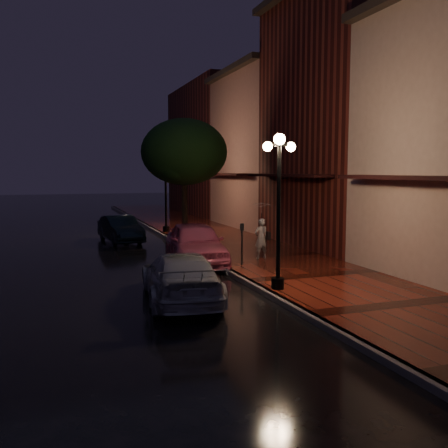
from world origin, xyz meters
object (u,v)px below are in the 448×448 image
object	(u,v)px
streetlamp_far	(166,187)
street_tree	(184,154)
woman_with_umbrella	(261,221)
silver_car	(181,277)
parking_meter	(242,240)
streetlamp_near	(279,202)
pink_car	(195,243)
navy_car	(120,229)

from	to	relation	value
streetlamp_far	street_tree	size ratio (longest dim) A/B	0.74
woman_with_umbrella	silver_car	bearing A→B (deg)	40.84
streetlamp_far	parking_meter	world-z (taller)	streetlamp_far
streetlamp_near	pink_car	world-z (taller)	streetlamp_near
silver_car	parking_meter	bearing A→B (deg)	-125.06
streetlamp_far	pink_car	world-z (taller)	streetlamp_far
woman_with_umbrella	parking_meter	bearing A→B (deg)	33.96
woman_with_umbrella	parking_meter	xyz separation A→B (m)	(-1.16, -0.95, -0.52)
pink_car	woman_with_umbrella	xyz separation A→B (m)	(2.46, -0.41, 0.77)
silver_car	parking_meter	xyz separation A→B (m)	(3.12, 3.52, 0.38)
street_tree	navy_car	xyz separation A→B (m)	(-3.01, 0.86, -3.60)
parking_meter	street_tree	bearing A→B (deg)	108.79
navy_car	streetlamp_far	bearing A→B (deg)	29.99
silver_car	streetlamp_near	bearing A→B (deg)	-176.23
pink_car	navy_car	distance (m)	7.08
street_tree	parking_meter	size ratio (longest dim) A/B	3.96
parking_meter	pink_car	bearing A→B (deg)	151.87
pink_car	silver_car	world-z (taller)	pink_car
streetlamp_near	parking_meter	bearing A→B (deg)	84.48
streetlamp_far	woman_with_umbrella	bearing A→B (deg)	-80.87
street_tree	silver_car	distance (m)	11.83
navy_car	woman_with_umbrella	bearing A→B (deg)	-67.52
pink_car	silver_car	xyz separation A→B (m)	(-1.82, -4.88, -0.14)
streetlamp_near	silver_car	distance (m)	3.39
streetlamp_near	street_tree	size ratio (longest dim) A/B	0.74
streetlamp_near	navy_car	world-z (taller)	streetlamp_near
woman_with_umbrella	street_tree	bearing A→B (deg)	-84.32
street_tree	parking_meter	bearing A→B (deg)	-89.26
street_tree	navy_car	bearing A→B (deg)	164.05
street_tree	parking_meter	xyz separation A→B (m)	(0.09, -7.34, -3.21)
pink_car	woman_with_umbrella	world-z (taller)	woman_with_umbrella
woman_with_umbrella	streetlamp_far	bearing A→B (deg)	-86.28
woman_with_umbrella	parking_meter	distance (m)	1.58
streetlamp_near	streetlamp_far	size ratio (longest dim) A/B	1.00
streetlamp_near	navy_car	xyz separation A→B (m)	(-2.75, 11.85, -1.96)
parking_meter	silver_car	bearing A→B (deg)	-113.53
navy_car	woman_with_umbrella	world-z (taller)	woman_with_umbrella
streetlamp_far	woman_with_umbrella	xyz separation A→B (m)	(1.51, -9.40, -1.04)
streetlamp_near	pink_car	bearing A→B (deg)	100.73
streetlamp_far	parking_meter	size ratio (longest dim) A/B	2.94
pink_car	navy_car	size ratio (longest dim) A/B	1.20
streetlamp_far	silver_car	size ratio (longest dim) A/B	0.96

